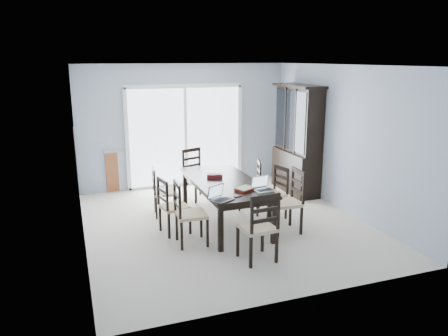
{
  "coord_description": "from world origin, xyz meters",
  "views": [
    {
      "loc": [
        -2.33,
        -6.49,
        2.71
      ],
      "look_at": [
        -0.01,
        0.0,
        0.97
      ],
      "focal_mm": 35.0,
      "sensor_mm": 36.0,
      "label": 1
    }
  ],
  "objects_px": {
    "chair_right_far": "(253,179)",
    "chair_right_mid": "(276,187)",
    "chair_left_mid": "(169,200)",
    "chair_left_far": "(160,186)",
    "china_hutch": "(297,141)",
    "hot_tub": "(135,160)",
    "chair_right_near": "(291,194)",
    "laptop_dark": "(222,197)",
    "chair_end_far": "(195,168)",
    "chair_left_near": "(185,206)",
    "laptop_silver": "(264,188)",
    "cell_phone": "(238,196)",
    "chair_end_near": "(261,220)",
    "game_box": "(215,176)",
    "dining_table": "(225,185)"
  },
  "relations": [
    {
      "from": "chair_right_far",
      "to": "chair_right_mid",
      "type": "bearing_deg",
      "value": -145.25
    },
    {
      "from": "chair_left_mid",
      "to": "chair_left_far",
      "type": "xyz_separation_m",
      "value": [
        0.03,
        0.87,
        -0.03
      ]
    },
    {
      "from": "china_hutch",
      "to": "chair_left_far",
      "type": "bearing_deg",
      "value": -170.7
    },
    {
      "from": "chair_left_far",
      "to": "hot_tub",
      "type": "bearing_deg",
      "value": -171.89
    },
    {
      "from": "china_hutch",
      "to": "chair_right_near",
      "type": "relative_size",
      "value": 1.88
    },
    {
      "from": "laptop_dark",
      "to": "hot_tub",
      "type": "distance_m",
      "value": 4.33
    },
    {
      "from": "china_hutch",
      "to": "chair_end_far",
      "type": "xyz_separation_m",
      "value": [
        -2.1,
        0.27,
        -0.47
      ]
    },
    {
      "from": "hot_tub",
      "to": "chair_right_mid",
      "type": "bearing_deg",
      "value": -59.59
    },
    {
      "from": "hot_tub",
      "to": "chair_right_far",
      "type": "bearing_deg",
      "value": -57.2
    },
    {
      "from": "chair_left_far",
      "to": "chair_right_near",
      "type": "height_order",
      "value": "chair_right_near"
    },
    {
      "from": "chair_left_near",
      "to": "laptop_silver",
      "type": "height_order",
      "value": "chair_left_near"
    },
    {
      "from": "chair_right_mid",
      "to": "laptop_silver",
      "type": "xyz_separation_m",
      "value": [
        -0.57,
        -0.74,
        0.26
      ]
    },
    {
      "from": "chair_left_mid",
      "to": "chair_end_far",
      "type": "height_order",
      "value": "chair_end_far"
    },
    {
      "from": "chair_left_mid",
      "to": "chair_right_far",
      "type": "bearing_deg",
      "value": 101.46
    },
    {
      "from": "china_hutch",
      "to": "laptop_silver",
      "type": "distance_m",
      "value": 2.58
    },
    {
      "from": "chair_left_mid",
      "to": "laptop_silver",
      "type": "xyz_separation_m",
      "value": [
        1.34,
        -0.62,
        0.24
      ]
    },
    {
      "from": "cell_phone",
      "to": "chair_right_near",
      "type": "bearing_deg",
      "value": -2.01
    },
    {
      "from": "hot_tub",
      "to": "chair_left_far",
      "type": "bearing_deg",
      "value": -88.69
    },
    {
      "from": "chair_left_near",
      "to": "laptop_dark",
      "type": "relative_size",
      "value": 3.04
    },
    {
      "from": "chair_left_near",
      "to": "cell_phone",
      "type": "bearing_deg",
      "value": 72.18
    },
    {
      "from": "chair_right_far",
      "to": "chair_end_near",
      "type": "distance_m",
      "value": 2.25
    },
    {
      "from": "laptop_dark",
      "to": "chair_right_mid",
      "type": "bearing_deg",
      "value": 8.15
    },
    {
      "from": "chair_right_near",
      "to": "laptop_silver",
      "type": "distance_m",
      "value": 0.55
    },
    {
      "from": "chair_right_mid",
      "to": "chair_end_near",
      "type": "relative_size",
      "value": 0.89
    },
    {
      "from": "laptop_dark",
      "to": "chair_end_far",
      "type": "bearing_deg",
      "value": 55.28
    },
    {
      "from": "chair_right_near",
      "to": "hot_tub",
      "type": "xyz_separation_m",
      "value": [
        -1.87,
        3.96,
        -0.17
      ]
    },
    {
      "from": "chair_end_near",
      "to": "chair_right_mid",
      "type": "bearing_deg",
      "value": 52.72
    },
    {
      "from": "chair_left_mid",
      "to": "laptop_silver",
      "type": "bearing_deg",
      "value": 54.92
    },
    {
      "from": "chair_right_far",
      "to": "cell_phone",
      "type": "bearing_deg",
      "value": 166.01
    },
    {
      "from": "laptop_silver",
      "to": "cell_phone",
      "type": "distance_m",
      "value": 0.51
    },
    {
      "from": "chair_right_near",
      "to": "chair_end_near",
      "type": "relative_size",
      "value": 1.01
    },
    {
      "from": "laptop_dark",
      "to": "game_box",
      "type": "relative_size",
      "value": 1.42
    },
    {
      "from": "chair_end_near",
      "to": "chair_end_far",
      "type": "relative_size",
      "value": 1.01
    },
    {
      "from": "chair_end_near",
      "to": "game_box",
      "type": "relative_size",
      "value": 4.41
    },
    {
      "from": "dining_table",
      "to": "cell_phone",
      "type": "bearing_deg",
      "value": -97.11
    },
    {
      "from": "chair_left_far",
      "to": "game_box",
      "type": "xyz_separation_m",
      "value": [
        0.83,
        -0.53,
        0.25
      ]
    },
    {
      "from": "chair_end_near",
      "to": "chair_end_far",
      "type": "xyz_separation_m",
      "value": [
        -0.05,
        3.04,
        -0.01
      ]
    },
    {
      "from": "chair_right_near",
      "to": "game_box",
      "type": "xyz_separation_m",
      "value": [
        -0.98,
        0.87,
        0.16
      ]
    },
    {
      "from": "dining_table",
      "to": "laptop_silver",
      "type": "bearing_deg",
      "value": -62.36
    },
    {
      "from": "dining_table",
      "to": "hot_tub",
      "type": "height_order",
      "value": "hot_tub"
    },
    {
      "from": "chair_left_near",
      "to": "dining_table",
      "type": "bearing_deg",
      "value": 128.17
    },
    {
      "from": "chair_end_far",
      "to": "laptop_dark",
      "type": "bearing_deg",
      "value": 63.5
    },
    {
      "from": "chair_left_near",
      "to": "chair_right_near",
      "type": "xyz_separation_m",
      "value": [
        1.72,
        -0.05,
        0.02
      ]
    },
    {
      "from": "china_hutch",
      "to": "laptop_silver",
      "type": "xyz_separation_m",
      "value": [
        -1.64,
        -1.98,
        -0.27
      ]
    },
    {
      "from": "chair_left_mid",
      "to": "chair_end_far",
      "type": "relative_size",
      "value": 0.93
    },
    {
      "from": "chair_left_far",
      "to": "chair_right_near",
      "type": "xyz_separation_m",
      "value": [
        1.82,
        -1.41,
        0.08
      ]
    },
    {
      "from": "laptop_dark",
      "to": "cell_phone",
      "type": "xyz_separation_m",
      "value": [
        0.27,
        0.09,
        -0.05
      ]
    },
    {
      "from": "laptop_dark",
      "to": "dining_table",
      "type": "bearing_deg",
      "value": 40.57
    },
    {
      "from": "chair_left_mid",
      "to": "chair_right_near",
      "type": "xyz_separation_m",
      "value": [
        1.85,
        -0.53,
        0.06
      ]
    },
    {
      "from": "laptop_silver",
      "to": "cell_phone",
      "type": "bearing_deg",
      "value": -172.66
    }
  ]
}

